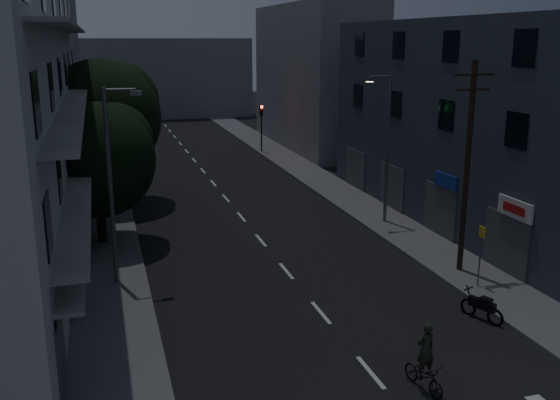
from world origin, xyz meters
TOP-DOWN VIEW (x-y plane):
  - ground at (0.00, 25.00)m, footprint 160.00×160.00m
  - sidewalk_left at (-7.50, 25.00)m, footprint 3.00×90.00m
  - sidewalk_right at (7.50, 25.00)m, footprint 3.00×90.00m
  - lane_markings at (0.00, 31.25)m, footprint 0.15×60.50m
  - building_right at (11.99, 14.00)m, footprint 6.19×28.00m
  - building_far_left at (-12.00, 48.00)m, footprint 6.00×20.00m
  - building_far_right at (12.00, 42.00)m, footprint 6.00×20.00m
  - building_far_end at (0.00, 70.00)m, footprint 24.00×8.00m
  - tree_near at (-7.67, 17.10)m, footprint 5.64×5.64m
  - tree_mid at (-7.24, 25.20)m, footprint 7.08×7.08m
  - tree_far at (-7.74, 36.61)m, footprint 5.44×5.44m
  - traffic_signal_far_right at (6.36, 39.75)m, footprint 0.28×0.37m
  - traffic_signal_far_left at (-6.28, 39.88)m, footprint 0.28×0.37m
  - street_lamp_left_near at (-7.13, 11.47)m, footprint 1.51×0.25m
  - street_lamp_right at (7.25, 16.51)m, footprint 1.51×0.25m
  - street_lamp_left_far at (-7.33, 29.01)m, footprint 1.51×0.25m
  - utility_pole at (7.26, 8.74)m, footprint 1.80×0.24m
  - bus_stop_sign at (6.95, 6.86)m, footprint 0.06×0.35m
  - motorcycle at (5.43, 4.32)m, footprint 0.86×1.74m
  - cyclist at (1.08, 0.69)m, footprint 0.90×1.76m

SIDE VIEW (x-z plane):
  - ground at x=0.00m, z-range 0.00..0.00m
  - lane_markings at x=0.00m, z-range 0.00..0.01m
  - sidewalk_left at x=-7.50m, z-range 0.00..0.15m
  - sidewalk_right at x=7.50m, z-range 0.00..0.15m
  - motorcycle at x=5.43m, z-range -0.12..1.05m
  - cyclist at x=1.08m, z-range -0.35..1.78m
  - bus_stop_sign at x=6.95m, z-range 0.63..3.15m
  - traffic_signal_far_right at x=6.36m, z-range 1.05..5.15m
  - traffic_signal_far_left at x=-6.28m, z-range 1.05..5.15m
  - tree_far at x=-7.74m, z-range 1.00..7.73m
  - tree_near at x=-7.67m, z-range 1.02..7.98m
  - street_lamp_left_near at x=-7.13m, z-range 0.60..8.60m
  - street_lamp_right at x=7.25m, z-range 0.60..8.60m
  - street_lamp_left_far at x=-7.33m, z-range 0.60..8.60m
  - utility_pole at x=7.26m, z-range 0.37..9.37m
  - building_far_end at x=0.00m, z-range 0.00..10.00m
  - building_right at x=11.99m, z-range 0.00..11.00m
  - tree_mid at x=-7.24m, z-range 1.24..9.95m
  - building_far_right at x=12.00m, z-range 0.00..13.00m
  - building_far_left at x=-12.00m, z-range 0.00..16.00m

